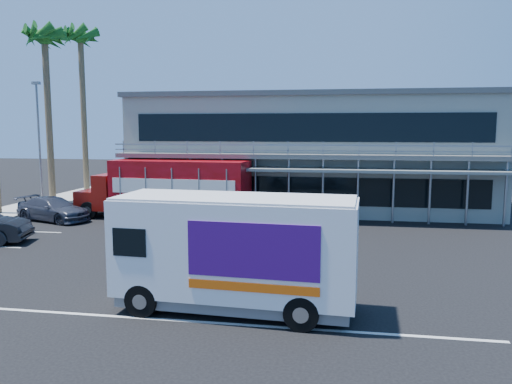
# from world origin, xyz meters

# --- Properties ---
(ground) EXTENTS (120.00, 120.00, 0.00)m
(ground) POSITION_xyz_m (0.00, 0.00, 0.00)
(ground) COLOR black
(ground) RESTS_ON ground
(building) EXTENTS (22.40, 12.00, 7.30)m
(building) POSITION_xyz_m (3.00, 14.94, 3.66)
(building) COLOR gray
(building) RESTS_ON ground
(palm_e) EXTENTS (2.80, 2.80, 12.25)m
(palm_e) POSITION_xyz_m (-14.70, 13.00, 10.57)
(palm_e) COLOR brown
(palm_e) RESTS_ON ground
(palm_f) EXTENTS (2.80, 2.80, 13.25)m
(palm_f) POSITION_xyz_m (-15.10, 18.50, 11.47)
(palm_f) COLOR brown
(palm_f) RESTS_ON ground
(light_pole_far) EXTENTS (0.50, 0.25, 8.09)m
(light_pole_far) POSITION_xyz_m (-14.20, 11.00, 4.50)
(light_pole_far) COLOR gray
(light_pole_far) RESTS_ON ground
(red_truck) EXTENTS (10.15, 3.04, 3.37)m
(red_truck) POSITION_xyz_m (-4.69, 8.55, 1.85)
(red_truck) COLOR maroon
(red_truck) RESTS_ON ground
(white_van) EXTENTS (6.84, 2.68, 3.28)m
(white_van) POSITION_xyz_m (1.99, -5.00, 1.74)
(white_van) COLOR white
(white_van) RESTS_ON ground
(parked_car_d) EXTENTS (4.93, 3.19, 1.33)m
(parked_car_d) POSITION_xyz_m (-10.95, 6.95, 0.66)
(parked_car_d) COLOR #303340
(parked_car_d) RESTS_ON ground
(parked_car_e) EXTENTS (4.38, 2.54, 1.40)m
(parked_car_e) POSITION_xyz_m (-9.50, 10.80, 0.70)
(parked_car_e) COLOR slate
(parked_car_e) RESTS_ON ground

